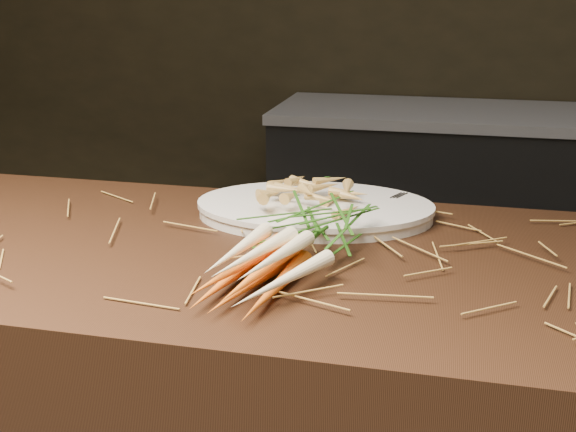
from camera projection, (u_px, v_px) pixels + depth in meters
name	position (u px, v px, depth m)	size (l,w,h in m)	color
back_counter	(493.00, 211.00, 3.01)	(1.82, 0.62, 0.84)	black
straw_bedding	(369.00, 254.00, 1.19)	(1.40, 0.60, 0.02)	olive
root_veg_bunch	(290.00, 243.00, 1.15)	(0.22, 0.45, 0.08)	orange
serving_platter	(315.00, 211.00, 1.40)	(0.45, 0.30, 0.02)	white
roasted_veg_heap	(315.00, 192.00, 1.39)	(0.22, 0.16, 0.05)	#AB7F40
serving_fork	(399.00, 210.00, 1.36)	(0.02, 0.17, 0.00)	silver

